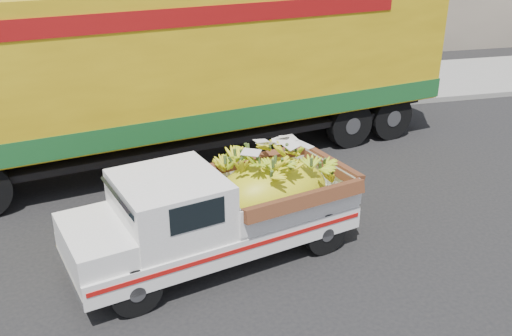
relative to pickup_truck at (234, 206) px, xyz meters
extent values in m
plane|color=black|center=(0.91, -0.51, -0.85)|extent=(100.00, 100.00, 0.00)
cube|color=gray|center=(0.91, 6.65, -0.78)|extent=(60.00, 0.25, 0.15)
cube|color=gray|center=(0.91, 8.75, -0.78)|extent=(60.00, 4.00, 0.14)
cylinder|color=black|center=(-1.64, -1.18, -0.49)|extent=(0.76, 0.40, 0.73)
cylinder|color=black|center=(-2.02, 0.17, -0.49)|extent=(0.76, 0.40, 0.73)
cylinder|color=black|center=(1.42, -0.34, -0.49)|extent=(0.76, 0.40, 0.73)
cylinder|color=black|center=(1.04, 1.02, -0.49)|extent=(0.76, 0.40, 0.73)
cube|color=silver|center=(-0.35, -0.09, -0.32)|extent=(4.79, 2.77, 0.38)
cube|color=#A50F0C|center=(-0.13, -0.89, -0.26)|extent=(4.27, 1.18, 0.07)
cube|color=silver|center=(-2.49, -0.68, -0.42)|extent=(0.52, 1.57, 0.13)
cube|color=silver|center=(-2.13, -0.59, 0.04)|extent=(1.20, 1.70, 0.35)
cube|color=silver|center=(-1.02, -0.28, 0.30)|extent=(1.85, 1.91, 0.87)
cube|color=black|center=(-0.72, -1.02, 0.46)|extent=(0.79, 0.23, 0.40)
cube|color=silver|center=(0.77, 0.21, 0.11)|extent=(2.57, 2.16, 0.49)
ellipsoid|color=yellow|center=(0.67, 0.19, 0.01)|extent=(2.27, 1.79, 1.23)
cylinder|color=black|center=(4.81, 4.20, -0.30)|extent=(1.14, 0.54, 1.10)
cylinder|color=black|center=(4.39, 6.16, -0.30)|extent=(1.14, 0.54, 1.10)
cylinder|color=black|center=(3.63, 3.95, -0.30)|extent=(1.14, 0.54, 1.10)
cylinder|color=black|center=(3.22, 5.91, -0.30)|extent=(1.14, 0.54, 1.10)
cube|color=black|center=(0.00, 4.20, -0.07)|extent=(11.95, 3.46, 0.36)
cube|color=gold|center=(0.00, 4.20, 1.53)|extent=(12.02, 4.88, 2.84)
cube|color=#175322|center=(0.00, 4.20, 0.36)|extent=(12.09, 4.91, 0.45)
cube|color=maroon|center=(0.26, 2.97, 2.50)|extent=(8.22, 1.76, 0.35)
camera|label=1|loc=(-1.62, -7.83, 4.22)|focal=40.00mm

